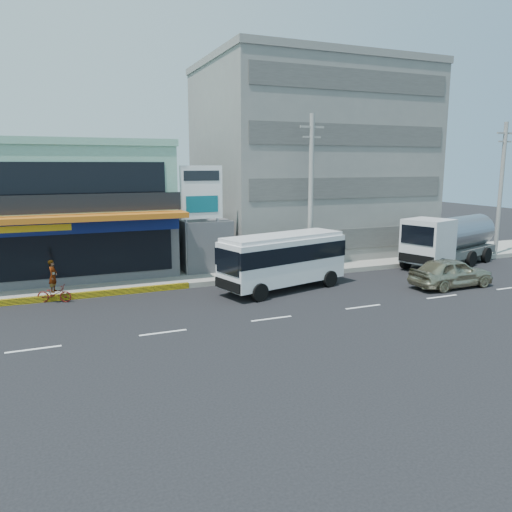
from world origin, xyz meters
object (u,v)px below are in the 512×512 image
Objects in this scene: utility_pole_near at (311,194)px; utility_pole_far at (501,189)px; billboard at (202,199)px; motorcycle_rider at (54,288)px; minibus at (283,257)px; sedan at (451,272)px; concrete_building at (309,164)px; satellite_dish at (201,218)px; shop_building at (67,212)px; tanker_truck at (448,239)px.

utility_pole_far is (16.00, 0.00, 0.00)m from utility_pole_near.
motorcycle_rider is at bearing -164.44° from billboard.
utility_pole_far is 19.64m from minibus.
motorcycle_rider is (-21.12, 5.30, -0.13)m from sedan.
minibus is at bearing -124.85° from concrete_building.
concrete_building is at bearing 23.21° from motorcycle_rider.
satellite_dish is 0.15× the size of utility_pole_far.
shop_building is at bearing 147.68° from billboard.
concrete_building reaches higher than motorcycle_rider.
tanker_truck is at bearing 7.11° from minibus.
billboard is 9.88m from motorcycle_rider.
satellite_dish is 2.31m from billboard.
billboard is at bearing -105.52° from satellite_dish.
shop_building is at bearing 159.79° from satellite_dish.
satellite_dish is 10.44m from motorcycle_rider.
motorcycle_rider is at bearing -155.27° from satellite_dish.
utility_pole_near and utility_pole_far have the same top height.
minibus is (-7.17, -10.30, -5.13)m from concrete_building.
utility_pole_near is at bearing 40.41° from minibus.
shop_building is 1.24× the size of utility_pole_far.
satellite_dish reaches higher than tanker_truck.
motorcycle_rider is (-11.95, 2.10, -1.14)m from minibus.
shop_building reaches higher than tanker_truck.
shop_building reaches higher than satellite_dish.
satellite_dish is at bearing -20.21° from shop_building.
billboard is at bearing -151.08° from concrete_building.
shop_building is at bearing 167.69° from utility_pole_far.
satellite_dish is 7.11m from minibus.
billboard reaches higher than motorcycle_rider.
sedan is (6.00, -5.90, -4.29)m from utility_pole_near.
motorcycle_rider is at bearing -156.79° from concrete_building.
satellite_dish is 0.19× the size of minibus.
concrete_building is 14.32m from utility_pole_far.
satellite_dish is 15.54m from sedan.
sedan is (9.17, -3.20, -1.01)m from minibus.
sedan is at bearing -44.52° from utility_pole_near.
satellite_dish reaches higher than sedan.
utility_pole_far is (30.00, -6.55, 1.15)m from shop_building.
utility_pole_near reaches higher than tanker_truck.
utility_pole_far is 1.10× the size of tanker_truck.
concrete_building reaches higher than satellite_dish.
concrete_building reaches higher than utility_pole_near.
shop_building reaches higher than minibus.
billboard is at bearing 170.49° from tanker_truck.
concrete_building is 1.76× the size of tanker_truck.
tanker_truck is (24.33, -7.56, -2.15)m from shop_building.
concrete_building is 11.30m from satellite_dish.
utility_pole_far is at bearing -32.35° from concrete_building.
satellite_dish reaches higher than motorcycle_rider.
concrete_building reaches higher than tanker_truck.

